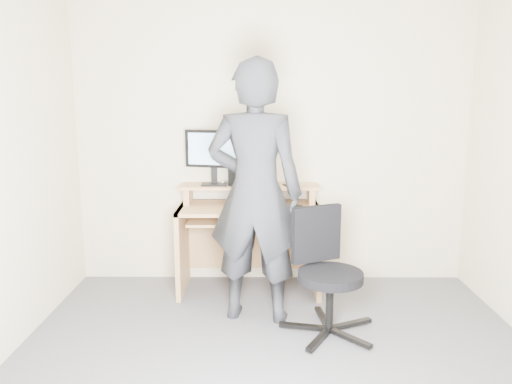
{
  "coord_description": "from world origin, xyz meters",
  "views": [
    {
      "loc": [
        -0.11,
        -2.71,
        1.67
      ],
      "look_at": [
        -0.14,
        1.05,
        0.95
      ],
      "focal_mm": 35.0,
      "sensor_mm": 36.0,
      "label": 1
    }
  ],
  "objects_px": {
    "office_chair": "(325,267)",
    "monitor": "(214,152)",
    "desk": "(249,227)",
    "person": "(255,193)"
  },
  "relations": [
    {
      "from": "monitor",
      "to": "person",
      "type": "height_order",
      "value": "person"
    },
    {
      "from": "monitor",
      "to": "office_chair",
      "type": "distance_m",
      "value": 1.44
    },
    {
      "from": "monitor",
      "to": "desk",
      "type": "bearing_deg",
      "value": 5.14
    },
    {
      "from": "monitor",
      "to": "person",
      "type": "bearing_deg",
      "value": -49.19
    },
    {
      "from": "desk",
      "to": "office_chair",
      "type": "relative_size",
      "value": 1.37
    },
    {
      "from": "office_chair",
      "to": "person",
      "type": "xyz_separation_m",
      "value": [
        -0.5,
        0.21,
        0.5
      ]
    },
    {
      "from": "desk",
      "to": "monitor",
      "type": "distance_m",
      "value": 0.72
    },
    {
      "from": "monitor",
      "to": "office_chair",
      "type": "relative_size",
      "value": 0.57
    },
    {
      "from": "office_chair",
      "to": "monitor",
      "type": "bearing_deg",
      "value": 109.45
    },
    {
      "from": "desk",
      "to": "person",
      "type": "relative_size",
      "value": 0.62
    }
  ]
}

